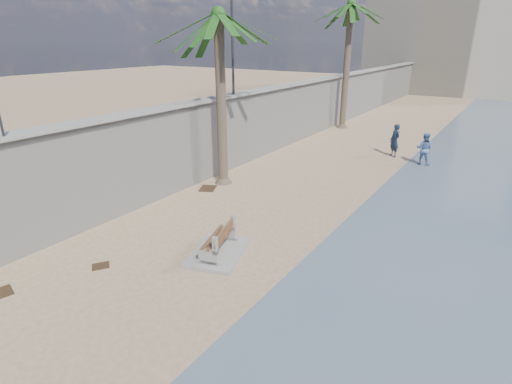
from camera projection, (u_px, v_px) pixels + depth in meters
The scene contains 13 objects.
ground_plane at pixel (90, 351), 8.27m from camera, with size 140.00×140.00×0.00m, color tan.
seawall at pixel (306, 110), 25.89m from camera, with size 0.45×70.00×3.50m, color gray.
wall_cap at pixel (308, 82), 25.25m from camera, with size 0.80×70.00×0.12m, color gray.
end_building at pixel (455, 31), 47.26m from camera, with size 18.00×12.00×14.00m, color #B7AA93.
bench_far at pixel (218, 242), 11.88m from camera, with size 2.04×2.48×0.89m.
palm_mid at pixel (218, 16), 15.53m from camera, with size 5.00×5.00×7.87m.
palm_back at pixel (351, 6), 26.32m from camera, with size 5.00×5.00×9.15m.
streetlight at pixel (232, 25), 17.86m from camera, with size 0.28×0.28×5.12m.
person_a at pixel (395, 138), 21.67m from camera, with size 0.74×0.50×2.05m, color #122033.
person_b at pixel (424, 147), 20.29m from camera, with size 0.88×0.69×1.84m, color #4E6AA2.
debris_b at pixel (3, 292), 10.18m from camera, with size 0.55×0.44×0.03m, color #382616.
debris_c at pixel (208, 188), 17.27m from camera, with size 0.80×0.64×0.03m, color #382616.
debris_d at pixel (101, 266), 11.36m from camera, with size 0.47×0.38×0.03m, color #382616.
Camera 1 is at (6.49, -3.54, 6.05)m, focal length 28.00 mm.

